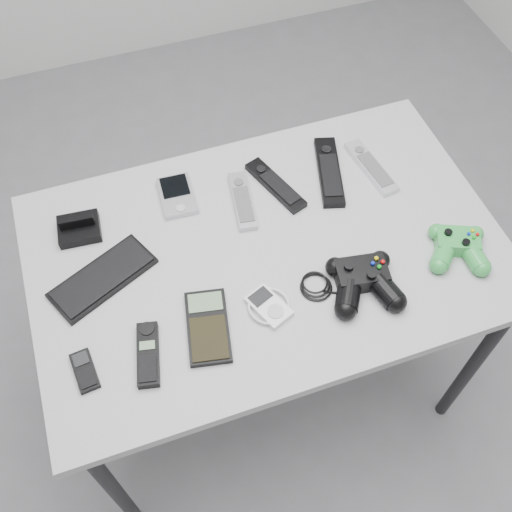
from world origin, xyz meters
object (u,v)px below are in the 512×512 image
object	(u,v)px
cordless_handset	(148,354)
controller_black	(363,280)
desk	(267,263)
remote_black_a	(275,185)
remote_silver_b	(371,167)
calculator	(208,327)
pda	(177,195)
mobile_phone	(85,371)
pda_keyboard	(103,278)
controller_green	(458,246)
remote_black_b	(329,171)
remote_silver_a	(242,200)
mp3_player	(269,306)

from	to	relation	value
cordless_handset	controller_black	distance (m)	0.49
cordless_handset	desk	bearing A→B (deg)	40.78
remote_black_a	remote_silver_b	distance (m)	0.25
calculator	controller_black	bearing A→B (deg)	9.49
pda	remote_silver_b	xyz separation A→B (m)	(0.49, -0.07, -0.00)
mobile_phone	cordless_handset	world-z (taller)	cordless_handset
pda_keyboard	controller_green	xyz separation A→B (m)	(0.79, -0.19, 0.02)
pda_keyboard	remote_black_b	distance (m)	0.62
remote_black_b	calculator	bearing A→B (deg)	-126.14
calculator	desk	bearing A→B (deg)	50.42
remote_black_a	remote_silver_b	size ratio (longest dim) A/B	1.01
remote_silver_a	mobile_phone	xyz separation A→B (m)	(-0.44, -0.32, -0.00)
pda_keyboard	mp3_player	world-z (taller)	mp3_player
remote_black_b	mobile_phone	world-z (taller)	remote_black_b
pda	remote_black_b	bearing A→B (deg)	-3.98
desk	remote_black_a	distance (m)	0.20
remote_silver_a	controller_black	bearing A→B (deg)	-52.29
cordless_handset	mp3_player	world-z (taller)	cordless_handset
remote_black_b	cordless_handset	size ratio (longest dim) A/B	1.59
mobile_phone	pda_keyboard	bearing A→B (deg)	63.91
pda_keyboard	controller_green	distance (m)	0.81
controller_black	pda	bearing A→B (deg)	139.66
desk	mp3_player	world-z (taller)	mp3_player
cordless_handset	mp3_player	distance (m)	0.27
cordless_handset	controller_green	bearing A→B (deg)	14.21
mp3_player	controller_black	size ratio (longest dim) A/B	0.36
desk	pda_keyboard	size ratio (longest dim) A/B	4.59
remote_silver_a	remote_silver_b	xyz separation A→B (m)	(0.34, -0.00, -0.00)
mobile_phone	remote_silver_b	bearing A→B (deg)	15.97
pda	remote_silver_b	distance (m)	0.50
pda_keyboard	mobile_phone	world-z (taller)	same
mp3_player	controller_green	distance (m)	0.46
pda	remote_black_b	size ratio (longest dim) A/B	0.57
mp3_player	controller_green	xyz separation A→B (m)	(0.46, -0.00, 0.01)
desk	cordless_handset	size ratio (longest dim) A/B	7.74
remote_black_b	cordless_handset	world-z (taller)	same
pda_keyboard	mobile_phone	bearing A→B (deg)	-135.13
remote_black_b	controller_green	xyz separation A→B (m)	(0.18, -0.32, 0.01)
pda	remote_silver_a	bearing A→B (deg)	-21.23
pda_keyboard	controller_black	size ratio (longest dim) A/B	0.88
remote_black_a	cordless_handset	distance (m)	0.53
controller_green	pda	bearing A→B (deg)	170.68
desk	pda_keyboard	xyz separation A→B (m)	(-0.38, 0.04, 0.07)
calculator	cordless_handset	bearing A→B (deg)	-159.42
desk	calculator	size ratio (longest dim) A/B	6.30
desk	remote_black_b	distance (m)	0.29
remote_silver_b	mobile_phone	xyz separation A→B (m)	(-0.79, -0.31, -0.00)
remote_black_b	cordless_handset	xyz separation A→B (m)	(-0.55, -0.34, 0.00)
mobile_phone	mp3_player	bearing A→B (deg)	-3.26
pda	calculator	xyz separation A→B (m)	(-0.03, -0.37, -0.00)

